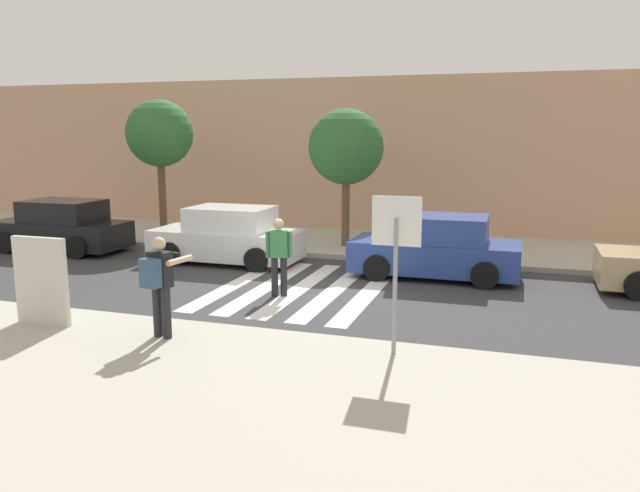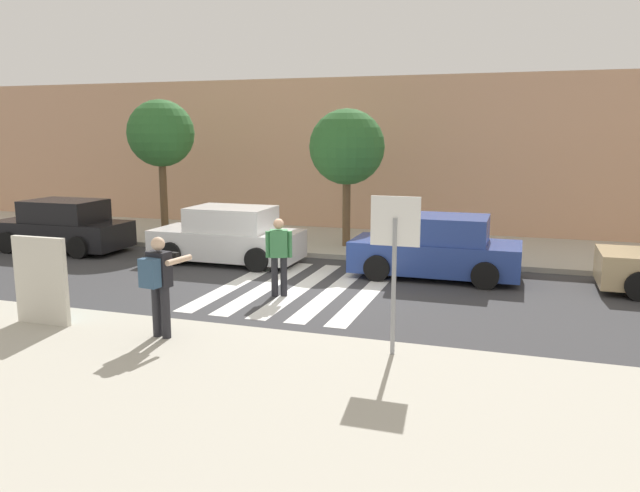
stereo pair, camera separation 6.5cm
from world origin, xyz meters
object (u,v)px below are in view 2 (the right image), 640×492
at_px(street_tree_west, 161,134).
at_px(street_tree_center, 347,148).
at_px(parked_car_black, 63,227).
at_px(photographer_with_backpack, 158,278).
at_px(parked_car_blue, 437,249).
at_px(pedestrian_crossing, 279,253).
at_px(advertising_board, 41,281).
at_px(stop_sign, 395,241).
at_px(parked_car_white, 228,237).

relative_size(street_tree_west, street_tree_center, 1.08).
bearing_deg(parked_car_black, street_tree_west, 53.10).
bearing_deg(street_tree_west, photographer_with_backpack, -58.46).
distance_m(photographer_with_backpack, street_tree_center, 9.51).
bearing_deg(parked_car_blue, parked_car_black, -180.00).
relative_size(photographer_with_backpack, parked_car_black, 0.42).
relative_size(pedestrian_crossing, advertising_board, 1.08).
distance_m(photographer_with_backpack, street_tree_west, 10.91).
distance_m(stop_sign, street_tree_west, 12.91).
height_order(photographer_with_backpack, parked_car_blue, photographer_with_backpack).
distance_m(parked_car_black, parked_car_blue, 11.26).
height_order(parked_car_black, parked_car_blue, same).
bearing_deg(parked_car_blue, parked_car_white, 180.00).
relative_size(street_tree_center, advertising_board, 2.57).
distance_m(parked_car_white, street_tree_center, 4.48).
height_order(photographer_with_backpack, street_tree_center, street_tree_center).
xyz_separation_m(parked_car_black, street_tree_center, (8.14, 2.77, 2.38)).
bearing_deg(stop_sign, parked_car_white, 133.99).
relative_size(street_tree_west, advertising_board, 2.79).
bearing_deg(photographer_with_backpack, parked_car_white, 106.77).
bearing_deg(street_tree_west, parked_car_white, -35.44).
bearing_deg(street_tree_west, parked_car_blue, -15.44).
bearing_deg(parked_car_blue, street_tree_center, 138.31).
height_order(pedestrian_crossing, street_tree_west, street_tree_west).
relative_size(parked_car_white, street_tree_center, 1.00).
height_order(stop_sign, parked_car_blue, stop_sign).
bearing_deg(street_tree_west, pedestrian_crossing, -41.04).
xyz_separation_m(parked_car_black, street_tree_west, (1.93, 2.57, 2.76)).
distance_m(pedestrian_crossing, street_tree_west, 8.70).
relative_size(parked_car_white, parked_car_blue, 1.00).
xyz_separation_m(parked_car_blue, advertising_board, (-6.19, -6.50, 0.21)).
bearing_deg(pedestrian_crossing, street_tree_west, 138.96).
relative_size(parked_car_black, street_tree_west, 0.92).
height_order(parked_car_black, street_tree_west, street_tree_west).
distance_m(photographer_with_backpack, parked_car_blue, 7.53).
bearing_deg(parked_car_white, parked_car_black, -180.00).
height_order(parked_car_white, street_tree_center, street_tree_center).
relative_size(parked_car_blue, advertising_board, 2.56).
distance_m(street_tree_west, advertising_board, 9.93).
relative_size(photographer_with_backpack, street_tree_west, 0.39).
bearing_deg(parked_car_white, stop_sign, -46.01).
bearing_deg(parked_car_blue, pedestrian_crossing, -136.37).
distance_m(stop_sign, advertising_board, 6.43).
bearing_deg(photographer_with_backpack, parked_car_blue, 60.11).
xyz_separation_m(parked_car_white, parked_car_blue, (5.71, 0.00, 0.00)).
relative_size(parked_car_black, advertising_board, 2.56).
height_order(stop_sign, street_tree_west, street_tree_west).
bearing_deg(parked_car_blue, photographer_with_backpack, -119.89).
distance_m(parked_car_blue, street_tree_center, 4.80).
bearing_deg(parked_car_black, street_tree_center, 18.80).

